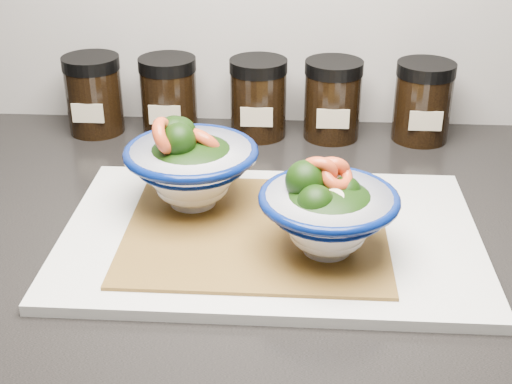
# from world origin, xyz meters

# --- Properties ---
(countertop) EXTENTS (3.50, 0.60, 0.04)m
(countertop) POSITION_xyz_m (0.00, 1.45, 0.88)
(countertop) COLOR black
(countertop) RESTS_ON cabinet
(cutting_board) EXTENTS (0.45, 0.30, 0.01)m
(cutting_board) POSITION_xyz_m (0.07, 1.39, 0.91)
(cutting_board) COLOR silver
(cutting_board) RESTS_ON countertop
(bamboo_mat) EXTENTS (0.28, 0.24, 0.00)m
(bamboo_mat) POSITION_xyz_m (0.05, 1.39, 0.91)
(bamboo_mat) COLOR olive
(bamboo_mat) RESTS_ON cutting_board
(bowl_left) EXTENTS (0.15, 0.15, 0.12)m
(bowl_left) POSITION_xyz_m (-0.03, 1.45, 0.96)
(bowl_left) COLOR white
(bowl_left) RESTS_ON bamboo_mat
(bowl_right) EXTENTS (0.14, 0.14, 0.11)m
(bowl_right) POSITION_xyz_m (0.13, 1.35, 0.96)
(bowl_right) COLOR white
(bowl_right) RESTS_ON bamboo_mat
(spice_jar_a) EXTENTS (0.08, 0.08, 0.11)m
(spice_jar_a) POSITION_xyz_m (-0.20, 1.69, 0.96)
(spice_jar_a) COLOR black
(spice_jar_a) RESTS_ON countertop
(spice_jar_b) EXTENTS (0.08, 0.08, 0.11)m
(spice_jar_b) POSITION_xyz_m (-0.09, 1.69, 0.96)
(spice_jar_b) COLOR black
(spice_jar_b) RESTS_ON countertop
(spice_jar_c) EXTENTS (0.08, 0.08, 0.11)m
(spice_jar_c) POSITION_xyz_m (0.04, 1.69, 0.96)
(spice_jar_c) COLOR black
(spice_jar_c) RESTS_ON countertop
(spice_jar_d) EXTENTS (0.08, 0.08, 0.11)m
(spice_jar_d) POSITION_xyz_m (0.14, 1.69, 0.96)
(spice_jar_d) COLOR black
(spice_jar_d) RESTS_ON countertop
(spice_jar_e) EXTENTS (0.08, 0.08, 0.11)m
(spice_jar_e) POSITION_xyz_m (0.27, 1.69, 0.96)
(spice_jar_e) COLOR black
(spice_jar_e) RESTS_ON countertop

